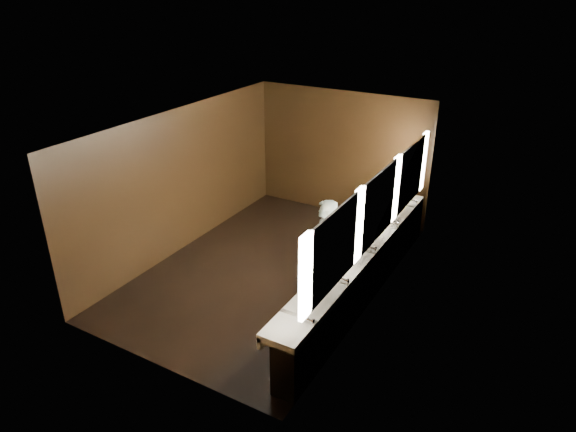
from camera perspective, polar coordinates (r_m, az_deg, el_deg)
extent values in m
plane|color=black|center=(9.65, -1.86, -5.97)|extent=(6.00, 6.00, 0.00)
cube|color=#2D2D2B|center=(8.54, -2.13, 10.31)|extent=(4.00, 6.00, 0.02)
cube|color=black|center=(11.49, 5.95, 6.86)|extent=(4.00, 0.02, 2.80)
cube|color=black|center=(6.94, -15.21, -7.03)|extent=(4.00, 0.02, 2.80)
cube|color=black|center=(10.13, -11.68, 3.89)|extent=(0.02, 6.00, 2.80)
cube|color=black|center=(8.22, 9.97, -1.14)|extent=(0.02, 6.00, 2.80)
cube|color=black|center=(8.75, 8.38, -6.72)|extent=(0.36, 5.40, 0.81)
cube|color=silver|center=(8.56, 7.97, -4.03)|extent=(0.55, 5.40, 0.12)
cube|color=silver|center=(8.67, 6.45, -4.11)|extent=(0.06, 5.40, 0.18)
cylinder|color=silver|center=(6.72, 2.17, -11.41)|extent=(0.18, 0.04, 0.04)
cylinder|color=silver|center=(7.55, 6.11, -7.02)|extent=(0.18, 0.04, 0.04)
cylinder|color=silver|center=(8.43, 9.19, -3.50)|extent=(0.18, 0.04, 0.04)
cylinder|color=silver|center=(9.37, 11.66, -0.66)|extent=(0.18, 0.04, 0.04)
cylinder|color=silver|center=(10.33, 13.67, 1.66)|extent=(0.18, 0.04, 0.04)
cube|color=white|center=(6.12, 1.90, -6.84)|extent=(0.06, 0.22, 1.15)
cube|color=white|center=(6.74, 5.23, -3.71)|extent=(0.03, 1.32, 1.15)
cube|color=white|center=(7.40, 7.76, -1.06)|extent=(0.06, 0.23, 1.15)
cube|color=white|center=(8.08, 10.05, 1.11)|extent=(0.03, 1.32, 1.15)
cube|color=white|center=(8.78, 11.81, 2.98)|extent=(0.06, 0.23, 1.15)
cube|color=white|center=(9.50, 13.48, 4.52)|extent=(0.03, 1.32, 1.15)
cube|color=white|center=(10.23, 14.75, 5.88)|extent=(0.06, 0.22, 1.15)
imported|color=#99CDE4|center=(8.61, 4.01, -3.53)|extent=(0.59, 0.73, 1.73)
cylinder|color=black|center=(8.62, 5.89, -8.19)|extent=(0.44, 0.44, 0.54)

